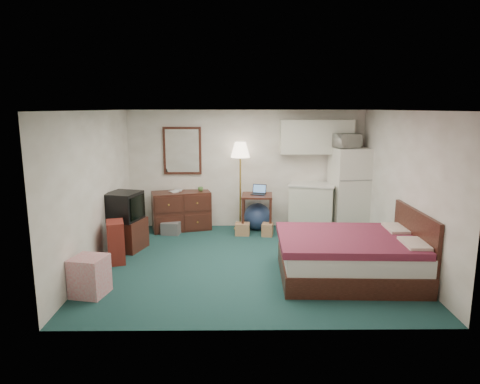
{
  "coord_description": "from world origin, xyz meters",
  "views": [
    {
      "loc": [
        -0.22,
        -6.81,
        2.54
      ],
      "look_at": [
        -0.15,
        0.45,
        1.11
      ],
      "focal_mm": 32.0,
      "sensor_mm": 36.0,
      "label": 1
    }
  ],
  "objects_px": {
    "floor_lamp": "(240,186)",
    "desk": "(257,213)",
    "fridge": "(349,190)",
    "bed": "(349,257)",
    "tv_stand": "(127,234)",
    "suitcase": "(116,242)",
    "dresser": "(181,211)",
    "kitchen_counter": "(312,208)"
  },
  "relations": [
    {
      "from": "desk",
      "to": "dresser",
      "type": "bearing_deg",
      "value": 177.37
    },
    {
      "from": "dresser",
      "to": "suitcase",
      "type": "xyz_separation_m",
      "value": [
        -0.84,
        -1.97,
        -0.06
      ]
    },
    {
      "from": "dresser",
      "to": "floor_lamp",
      "type": "distance_m",
      "value": 1.35
    },
    {
      "from": "kitchen_counter",
      "to": "tv_stand",
      "type": "distance_m",
      "value": 3.79
    },
    {
      "from": "bed",
      "to": "kitchen_counter",
      "type": "bearing_deg",
      "value": 94.33
    },
    {
      "from": "tv_stand",
      "to": "floor_lamp",
      "type": "bearing_deg",
      "value": 49.17
    },
    {
      "from": "desk",
      "to": "kitchen_counter",
      "type": "relative_size",
      "value": 0.82
    },
    {
      "from": "dresser",
      "to": "bed",
      "type": "distance_m",
      "value": 3.92
    },
    {
      "from": "dresser",
      "to": "floor_lamp",
      "type": "relative_size",
      "value": 0.65
    },
    {
      "from": "floor_lamp",
      "to": "bed",
      "type": "bearing_deg",
      "value": -59.17
    },
    {
      "from": "floor_lamp",
      "to": "tv_stand",
      "type": "bearing_deg",
      "value": -147.8
    },
    {
      "from": "fridge",
      "to": "tv_stand",
      "type": "xyz_separation_m",
      "value": [
        -4.33,
        -1.2,
        -0.59
      ]
    },
    {
      "from": "floor_lamp",
      "to": "fridge",
      "type": "distance_m",
      "value": 2.26
    },
    {
      "from": "dresser",
      "to": "fridge",
      "type": "bearing_deg",
      "value": -17.25
    },
    {
      "from": "fridge",
      "to": "bed",
      "type": "bearing_deg",
      "value": -111.63
    },
    {
      "from": "floor_lamp",
      "to": "suitcase",
      "type": "bearing_deg",
      "value": -136.49
    },
    {
      "from": "bed",
      "to": "suitcase",
      "type": "height_order",
      "value": "suitcase"
    },
    {
      "from": "fridge",
      "to": "suitcase",
      "type": "height_order",
      "value": "fridge"
    },
    {
      "from": "fridge",
      "to": "kitchen_counter",
      "type": "bearing_deg",
      "value": 170.21
    },
    {
      "from": "bed",
      "to": "suitcase",
      "type": "bearing_deg",
      "value": 171.19
    },
    {
      "from": "floor_lamp",
      "to": "desk",
      "type": "xyz_separation_m",
      "value": [
        0.34,
        -0.2,
        -0.53
      ]
    },
    {
      "from": "dresser",
      "to": "bed",
      "type": "bearing_deg",
      "value": -58.85
    },
    {
      "from": "fridge",
      "to": "bed",
      "type": "relative_size",
      "value": 0.86
    },
    {
      "from": "dresser",
      "to": "bed",
      "type": "height_order",
      "value": "dresser"
    },
    {
      "from": "floor_lamp",
      "to": "bed",
      "type": "relative_size",
      "value": 0.91
    },
    {
      "from": "dresser",
      "to": "desk",
      "type": "relative_size",
      "value": 1.52
    },
    {
      "from": "floor_lamp",
      "to": "desk",
      "type": "relative_size",
      "value": 2.35
    },
    {
      "from": "kitchen_counter",
      "to": "tv_stand",
      "type": "relative_size",
      "value": 1.58
    },
    {
      "from": "kitchen_counter",
      "to": "suitcase",
      "type": "height_order",
      "value": "kitchen_counter"
    },
    {
      "from": "dresser",
      "to": "suitcase",
      "type": "relative_size",
      "value": 1.7
    },
    {
      "from": "fridge",
      "to": "suitcase",
      "type": "bearing_deg",
      "value": -164.22
    },
    {
      "from": "kitchen_counter",
      "to": "bed",
      "type": "relative_size",
      "value": 0.47
    },
    {
      "from": "desk",
      "to": "fridge",
      "type": "relative_size",
      "value": 0.45
    },
    {
      "from": "kitchen_counter",
      "to": "suitcase",
      "type": "xyz_separation_m",
      "value": [
        -3.6,
        -1.9,
        -0.13
      ]
    },
    {
      "from": "suitcase",
      "to": "tv_stand",
      "type": "bearing_deg",
      "value": 71.68
    },
    {
      "from": "fridge",
      "to": "dresser",
      "type": "bearing_deg",
      "value": 170.86
    },
    {
      "from": "bed",
      "to": "tv_stand",
      "type": "height_order",
      "value": "bed"
    },
    {
      "from": "fridge",
      "to": "suitcase",
      "type": "distance_m",
      "value": 4.76
    },
    {
      "from": "desk",
      "to": "fridge",
      "type": "height_order",
      "value": "fridge"
    },
    {
      "from": "dresser",
      "to": "kitchen_counter",
      "type": "xyz_separation_m",
      "value": [
        2.75,
        -0.07,
        0.07
      ]
    },
    {
      "from": "desk",
      "to": "tv_stand",
      "type": "height_order",
      "value": "desk"
    },
    {
      "from": "kitchen_counter",
      "to": "suitcase",
      "type": "distance_m",
      "value": 4.07
    }
  ]
}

